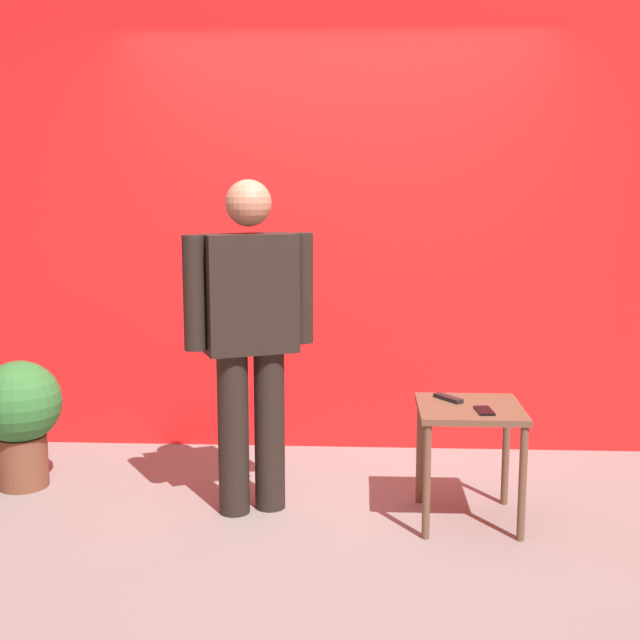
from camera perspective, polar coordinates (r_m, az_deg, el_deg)
ground_plane at (r=3.91m, az=0.41°, el=-14.80°), size 12.00×12.00×0.00m
back_wall_red at (r=4.94m, az=1.14°, el=9.90°), size 5.32×0.12×3.30m
standing_person at (r=3.96m, az=-4.89°, el=-0.68°), size 0.63×0.37×1.63m
side_table at (r=3.98m, az=10.36°, el=-7.21°), size 0.49×0.49×0.57m
cell_phone at (r=3.87m, az=11.37°, el=-6.21°), size 0.08×0.15×0.01m
tv_remote at (r=4.04m, az=8.91°, el=-5.40°), size 0.14×0.16×0.02m
potted_plant at (r=4.65m, az=-20.15°, el=-6.10°), size 0.44×0.44×0.69m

